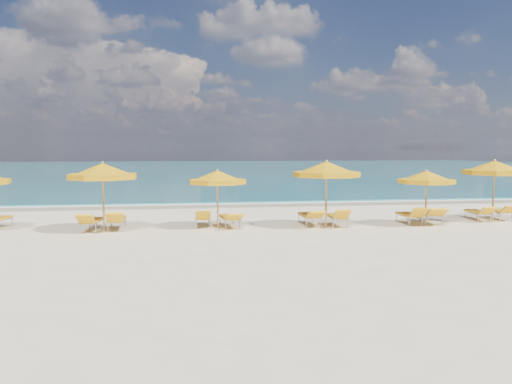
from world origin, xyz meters
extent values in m
plane|color=beige|center=(0.00, 0.00, 0.00)|extent=(120.00, 120.00, 0.00)
cube|color=#13646C|center=(0.00, 48.00, 0.00)|extent=(120.00, 80.00, 0.30)
cube|color=tan|center=(0.00, 7.40, 0.00)|extent=(120.00, 2.60, 0.01)
cube|color=white|center=(0.00, 8.20, 0.00)|extent=(120.00, 1.20, 0.03)
cube|color=white|center=(-6.00, 17.00, 0.00)|extent=(14.00, 0.36, 0.05)
cube|color=white|center=(8.00, 24.00, 0.00)|extent=(18.00, 0.30, 0.05)
cylinder|color=tan|center=(-5.76, -0.21, 1.20)|extent=(0.07, 0.07, 2.41)
cone|color=orange|center=(-5.76, -0.21, 2.22)|extent=(3.16, 3.16, 0.48)
cylinder|color=orange|center=(-5.76, -0.21, 1.98)|extent=(3.19, 3.19, 0.19)
sphere|color=tan|center=(-5.76, -0.21, 2.46)|extent=(0.11, 0.11, 0.11)
cylinder|color=tan|center=(-1.66, -0.05, 1.06)|extent=(0.07, 0.07, 2.12)
cone|color=orange|center=(-1.66, -0.05, 1.95)|extent=(2.87, 2.87, 0.42)
cylinder|color=orange|center=(-1.66, -0.05, 1.75)|extent=(2.89, 2.89, 0.17)
sphere|color=tan|center=(-1.66, -0.05, 2.17)|extent=(0.09, 0.09, 0.09)
cylinder|color=tan|center=(2.39, -0.41, 1.22)|extent=(0.08, 0.08, 2.44)
cone|color=orange|center=(2.39, -0.41, 2.25)|extent=(3.28, 3.28, 0.49)
cylinder|color=orange|center=(2.39, -0.41, 2.01)|extent=(3.31, 3.31, 0.20)
sphere|color=tan|center=(2.39, -0.41, 2.50)|extent=(0.11, 0.11, 0.11)
cylinder|color=tan|center=(6.30, -0.58, 1.04)|extent=(0.06, 0.06, 2.09)
cone|color=orange|center=(6.30, -0.58, 1.92)|extent=(2.80, 2.80, 0.42)
cylinder|color=orange|center=(6.30, -0.58, 1.72)|extent=(2.82, 2.82, 0.17)
sphere|color=tan|center=(6.30, -0.58, 2.13)|extent=(0.09, 0.09, 0.09)
cylinder|color=tan|center=(9.70, 0.30, 1.22)|extent=(0.08, 0.08, 2.43)
cone|color=orange|center=(9.70, 0.30, 2.24)|extent=(3.04, 3.04, 0.49)
cylinder|color=orange|center=(9.70, 0.30, 2.00)|extent=(3.07, 3.07, 0.19)
sphere|color=tan|center=(9.70, 0.30, 2.48)|extent=(0.11, 0.11, 0.11)
cube|color=#E0A00D|center=(-6.21, 0.14, 0.37)|extent=(0.67, 1.32, 0.08)
cube|color=#E0A00D|center=(-6.28, -0.74, 0.54)|extent=(0.61, 0.58, 0.40)
cube|color=#E0A00D|center=(-5.36, 0.24, 0.37)|extent=(0.64, 1.33, 0.08)
cube|color=#E0A00D|center=(-5.32, -0.65, 0.56)|extent=(0.61, 0.56, 0.43)
cube|color=#E0A00D|center=(-2.21, 0.56, 0.35)|extent=(0.56, 1.21, 0.07)
cube|color=#E0A00D|center=(-2.22, -0.27, 0.52)|extent=(0.55, 0.51, 0.40)
cube|color=#E0A00D|center=(-1.20, 0.24, 0.37)|extent=(0.70, 1.34, 0.08)
cube|color=#E0A00D|center=(-1.11, -0.68, 0.50)|extent=(0.63, 0.65, 0.32)
cube|color=#E0A00D|center=(1.91, 0.24, 0.39)|extent=(0.61, 1.34, 0.08)
cube|color=#E0A00D|center=(1.92, -0.71, 0.53)|extent=(0.60, 0.61, 0.35)
cube|color=#E0A00D|center=(2.91, -0.03, 0.37)|extent=(0.62, 1.29, 0.08)
cube|color=#E0A00D|center=(2.87, -0.90, 0.55)|extent=(0.59, 0.55, 0.42)
cube|color=#E0A00D|center=(5.89, -0.01, 0.37)|extent=(0.57, 1.27, 0.08)
cube|color=#E0A00D|center=(5.89, -0.87, 0.56)|extent=(0.57, 0.51, 0.43)
cube|color=#E0A00D|center=(6.80, 0.09, 0.42)|extent=(0.90, 1.54, 0.09)
cube|color=#E0A00D|center=(6.61, -0.92, 0.57)|extent=(0.76, 0.76, 0.37)
cube|color=#E0A00D|center=(9.16, 0.55, 0.35)|extent=(0.63, 1.24, 0.07)
cube|color=#E0A00D|center=(9.09, -0.28, 0.50)|extent=(0.58, 0.56, 0.36)
cube|color=#E0A00D|center=(10.23, 0.73, 0.36)|extent=(0.68, 1.28, 0.08)
cube|color=#E0A00D|center=(10.14, -0.13, 0.51)|extent=(0.60, 0.59, 0.37)
camera|label=1|loc=(-2.85, -18.51, 3.01)|focal=35.00mm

